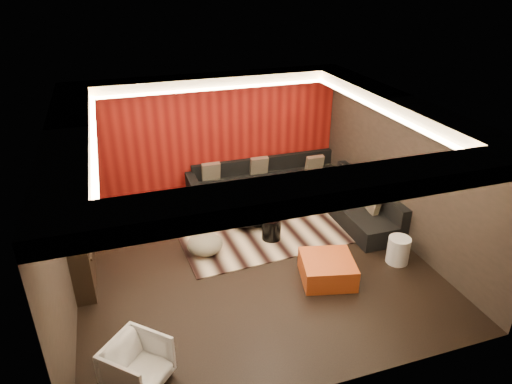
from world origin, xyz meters
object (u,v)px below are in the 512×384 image
object	(u,v)px
drum_stool	(271,229)
orange_ottoman	(327,269)
armchair	(137,365)
coffee_table	(258,217)
white_side_table	(398,250)
sectional_sofa	(299,191)

from	to	relation	value
drum_stool	orange_ottoman	size ratio (longest dim) A/B	0.51
drum_stool	armchair	world-z (taller)	armchair
coffee_table	orange_ottoman	bearing A→B (deg)	-76.56
white_side_table	coffee_table	bearing A→B (deg)	132.48
orange_ottoman	sectional_sofa	world-z (taller)	sectional_sofa
coffee_table	sectional_sofa	size ratio (longest dim) A/B	0.35
coffee_table	armchair	xyz separation A→B (m)	(-2.75, -3.42, 0.20)
white_side_table	armchair	distance (m)	4.87
armchair	sectional_sofa	size ratio (longest dim) A/B	0.20
coffee_table	white_side_table	bearing A→B (deg)	-47.52
white_side_table	armchair	bearing A→B (deg)	-164.71
coffee_table	drum_stool	world-z (taller)	drum_stool
orange_ottoman	armchair	world-z (taller)	armchair
white_side_table	drum_stool	bearing A→B (deg)	143.02
drum_stool	armchair	size ratio (longest dim) A/B	0.62
white_side_table	sectional_sofa	world-z (taller)	sectional_sofa
orange_ottoman	sectional_sofa	distance (m)	2.90
drum_stool	sectional_sofa	distance (m)	1.76
coffee_table	sectional_sofa	distance (m)	1.35
orange_ottoman	armchair	size ratio (longest dim) A/B	1.22
coffee_table	white_side_table	size ratio (longest dim) A/B	2.58
drum_stool	white_side_table	bearing A→B (deg)	-36.98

